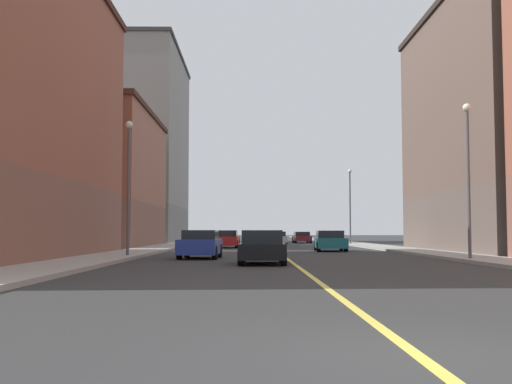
{
  "coord_description": "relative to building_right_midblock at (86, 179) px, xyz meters",
  "views": [
    {
      "loc": [
        -1.76,
        -6.42,
        1.31
      ],
      "look_at": [
        -1.4,
        29.85,
        3.61
      ],
      "focal_mm": 43.33,
      "sensor_mm": 36.0,
      "label": 1
    }
  ],
  "objects": [
    {
      "name": "building_right_midblock",
      "position": [
        0.0,
        0.0,
        0.0
      ],
      "size": [
        11.18,
        17.65,
        11.18
      ],
      "color": "brown",
      "rests_on": "ground"
    },
    {
      "name": "ground_plane",
      "position": [
        15.35,
        -44.56,
        -5.6
      ],
      "size": [
        400.0,
        400.0,
        0.0
      ],
      "primitive_type": "plane",
      "color": "#2F3030",
      "rests_on": "ground"
    },
    {
      "name": "car_silver",
      "position": [
        16.29,
        10.04,
        -4.97
      ],
      "size": [
        2.03,
        4.31,
        1.27
      ],
      "color": "silver",
      "rests_on": "ground"
    },
    {
      "name": "car_red",
      "position": [
        11.76,
        -2.11,
        -4.93
      ],
      "size": [
        2.04,
        4.21,
        1.38
      ],
      "color": "red",
      "rests_on": "ground"
    },
    {
      "name": "lane_center_stripe",
      "position": [
        15.35,
        4.44,
        -5.59
      ],
      "size": [
        0.16,
        154.0,
        0.01
      ],
      "primitive_type": "cube",
      "color": "#E5D14C",
      "rests_on": "ground"
    },
    {
      "name": "car_blue",
      "position": [
        11.21,
        -21.21,
        -4.93
      ],
      "size": [
        1.99,
        4.02,
        1.36
      ],
      "color": "#23389E",
      "rests_on": "ground"
    },
    {
      "name": "street_lamp_left_far",
      "position": [
        23.06,
        7.14,
        -1.19
      ],
      "size": [
        0.36,
        0.36,
        7.02
      ],
      "color": "#4C4C51",
      "rests_on": "ground"
    },
    {
      "name": "building_right_distant",
      "position": [
        -0.0,
        20.79,
        5.45
      ],
      "size": [
        11.18,
        20.36,
        22.09
      ],
      "color": "slate",
      "rests_on": "ground"
    },
    {
      "name": "car_maroon",
      "position": [
        19.4,
        18.12,
        -4.98
      ],
      "size": [
        1.94,
        4.63,
        1.25
      ],
      "color": "maroon",
      "rests_on": "ground"
    },
    {
      "name": "car_black",
      "position": [
        14.08,
        -26.26,
        -4.96
      ],
      "size": [
        1.92,
        4.05,
        1.35
      ],
      "color": "black",
      "rests_on": "ground"
    },
    {
      "name": "sidewalk_right",
      "position": [
        6.84,
        4.44,
        -5.53
      ],
      "size": [
        2.8,
        168.0,
        0.15
      ],
      "primitive_type": "cube",
      "color": "#9E9B93",
      "rests_on": "ground"
    },
    {
      "name": "car_orange",
      "position": [
        11.47,
        6.94,
        -4.99
      ],
      "size": [
        2.02,
        4.03,
        1.28
      ],
      "color": "orange",
      "rests_on": "ground"
    },
    {
      "name": "street_lamp_left_near",
      "position": [
        23.06,
        -24.45,
        -1.34
      ],
      "size": [
        0.36,
        0.36,
        6.73
      ],
      "color": "#4C4C51",
      "rests_on": "ground"
    },
    {
      "name": "sidewalk_left",
      "position": [
        23.86,
        4.44,
        -5.53
      ],
      "size": [
        2.8,
        168.0,
        0.15
      ],
      "primitive_type": "cube",
      "color": "#9E9B93",
      "rests_on": "ground"
    },
    {
      "name": "street_lamp_right_near",
      "position": [
        7.64,
        -20.84,
        -1.43
      ],
      "size": [
        0.36,
        0.36,
        6.57
      ],
      "color": "#4C4C51",
      "rests_on": "ground"
    },
    {
      "name": "car_teal",
      "position": [
        18.87,
        -10.36,
        -4.94
      ],
      "size": [
        2.07,
        4.34,
        1.35
      ],
      "color": "#196670",
      "rests_on": "ground"
    }
  ]
}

